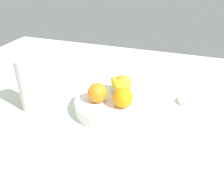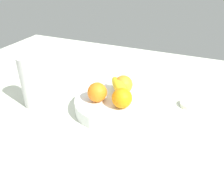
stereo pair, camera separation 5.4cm
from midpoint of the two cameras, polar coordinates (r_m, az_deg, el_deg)
name	(u,v)px [view 1 (the left image)]	position (r cm, az deg, el deg)	size (l,w,h in cm)	color
ground_plane	(107,113)	(87.95, -3.06, -5.99)	(180.00, 140.00, 3.00)	beige
fruit_bowl	(112,104)	(85.96, -1.80, -3.74)	(27.49, 27.49, 4.79)	white
orange_front_left	(97,93)	(81.85, -5.51, -0.85)	(7.08, 7.08, 7.08)	orange
orange_front_right	(123,98)	(78.63, 0.79, -2.08)	(7.08, 7.08, 7.08)	orange
orange_center	(122,84)	(87.08, 0.81, 1.28)	(7.08, 7.08, 7.08)	orange
banana_bunch	(122,91)	(83.72, 0.58, -0.30)	(13.39, 17.41, 6.20)	yellow
thermos_tumbler	(28,85)	(89.50, -21.67, 0.99)	(7.20, 7.20, 19.80)	beige
jar_lid	(187,101)	(94.63, 16.53, -2.85)	(7.02, 7.02, 1.58)	white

